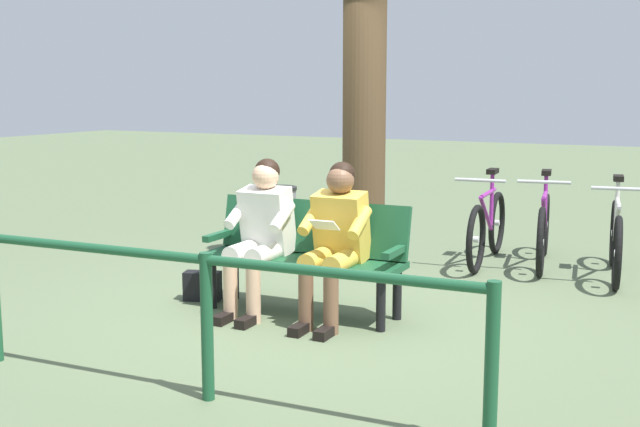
% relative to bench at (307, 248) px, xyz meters
% --- Properties ---
extents(ground_plane, '(40.00, 40.00, 0.00)m').
position_rel_bench_xyz_m(ground_plane, '(-0.06, 0.01, -0.51)').
color(ground_plane, '#566647').
extents(bench, '(1.61, 0.52, 0.87)m').
position_rel_bench_xyz_m(bench, '(0.00, 0.00, 0.00)').
color(bench, '#194C2D').
rests_on(bench, ground).
extents(person_reading, '(0.50, 0.77, 1.20)m').
position_rel_bench_xyz_m(person_reading, '(-0.32, 0.16, 0.16)').
color(person_reading, gold).
rests_on(person_reading, ground).
extents(person_companion, '(0.50, 0.77, 1.20)m').
position_rel_bench_xyz_m(person_companion, '(0.32, 0.17, 0.16)').
color(person_companion, white).
rests_on(person_companion, ground).
extents(handbag, '(0.33, 0.23, 0.24)m').
position_rel_bench_xyz_m(handbag, '(0.93, 0.11, -0.39)').
color(handbag, black).
rests_on(handbag, ground).
extents(tree_trunk, '(0.40, 0.40, 3.63)m').
position_rel_bench_xyz_m(tree_trunk, '(0.16, -1.44, 1.31)').
color(tree_trunk, '#4C3823').
rests_on(tree_trunk, ground).
extents(litter_bin, '(0.37, 0.37, 0.80)m').
position_rel_bench_xyz_m(litter_bin, '(0.98, -1.25, -0.11)').
color(litter_bin, slate).
rests_on(litter_bin, ground).
extents(bicycle_blue, '(0.48, 1.67, 0.94)m').
position_rel_bench_xyz_m(bicycle_blue, '(-2.01, -2.30, -0.15)').
color(bicycle_blue, black).
rests_on(bicycle_blue, ground).
extents(bicycle_green, '(0.48, 1.67, 0.94)m').
position_rel_bench_xyz_m(bicycle_green, '(-1.31, -2.51, -0.15)').
color(bicycle_green, black).
rests_on(bicycle_green, ground).
extents(bicycle_red, '(0.48, 1.68, 0.94)m').
position_rel_bench_xyz_m(bicycle_red, '(-0.78, -2.38, -0.15)').
color(bicycle_red, black).
rests_on(bicycle_red, ground).
extents(railing_fence, '(3.26, 0.22, 0.85)m').
position_rel_bench_xyz_m(railing_fence, '(-0.36, 1.87, 0.09)').
color(railing_fence, '#194C2D').
rests_on(railing_fence, ground).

